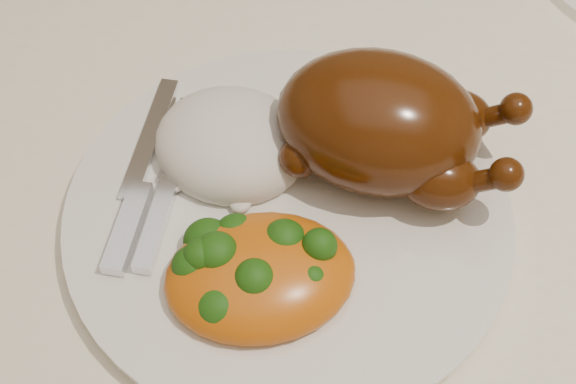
{
  "coord_description": "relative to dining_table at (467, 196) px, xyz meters",
  "views": [
    {
      "loc": [
        -0.12,
        -0.41,
        1.23
      ],
      "look_at": [
        -0.15,
        -0.1,
        0.8
      ],
      "focal_mm": 50.0,
      "sensor_mm": 36.0,
      "label": 1
    }
  ],
  "objects": [
    {
      "name": "cutlery",
      "position": [
        -0.24,
        -0.1,
        0.12
      ],
      "size": [
        0.04,
        0.17,
        0.01
      ],
      "rotation": [
        0.0,
        0.0,
        -0.1
      ],
      "color": "silver",
      "rests_on": "dinner_plate"
    },
    {
      "name": "dining_table",
      "position": [
        0.0,
        0.0,
        0.0
      ],
      "size": [
        1.6,
        0.9,
        0.76
      ],
      "color": "brown",
      "rests_on": "floor"
    },
    {
      "name": "rice_mound",
      "position": [
        -0.19,
        -0.06,
        0.13
      ],
      "size": [
        0.13,
        0.12,
        0.06
      ],
      "rotation": [
        0.0,
        0.0,
        -0.28
      ],
      "color": "white",
      "rests_on": "dinner_plate"
    },
    {
      "name": "roast_chicken",
      "position": [
        -0.09,
        -0.06,
        0.16
      ],
      "size": [
        0.18,
        0.13,
        0.09
      ],
      "rotation": [
        0.0,
        0.0,
        -0.19
      ],
      "color": "#4E2308",
      "rests_on": "dinner_plate"
    },
    {
      "name": "dinner_plate",
      "position": [
        -0.15,
        -0.1,
        0.11
      ],
      "size": [
        0.34,
        0.34,
        0.01
      ],
      "primitive_type": "cylinder",
      "rotation": [
        0.0,
        0.0,
        0.15
      ],
      "color": "white",
      "rests_on": "tablecloth"
    },
    {
      "name": "mac_and_cheese",
      "position": [
        -0.16,
        -0.16,
        0.13
      ],
      "size": [
        0.14,
        0.12,
        0.05
      ],
      "rotation": [
        0.0,
        0.0,
        0.24
      ],
      "color": "#DC580E",
      "rests_on": "dinner_plate"
    },
    {
      "name": "tablecloth",
      "position": [
        0.0,
        0.0,
        0.07
      ],
      "size": [
        1.73,
        1.03,
        0.18
      ],
      "color": "white",
      "rests_on": "dining_table"
    }
  ]
}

